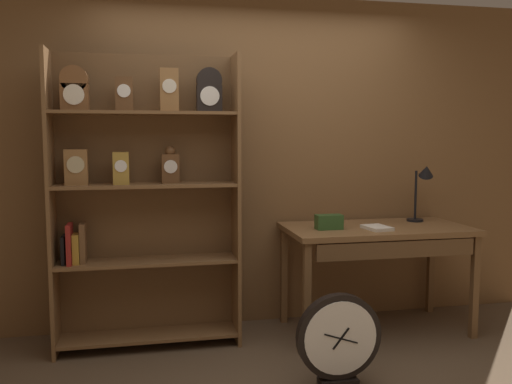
{
  "coord_description": "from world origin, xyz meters",
  "views": [
    {
      "loc": [
        -0.89,
        -2.81,
        1.5
      ],
      "look_at": [
        -0.16,
        0.69,
        1.13
      ],
      "focal_mm": 37.81,
      "sensor_mm": 36.0,
      "label": 1
    }
  ],
  "objects_px": {
    "workbench": "(378,238)",
    "open_repair_manual": "(377,228)",
    "desk_lamp": "(423,183)",
    "toolbox_small": "(329,222)",
    "round_clock_large": "(339,339)",
    "bookshelf": "(142,192)"
  },
  "relations": [
    {
      "from": "bookshelf",
      "to": "toolbox_small",
      "type": "bearing_deg",
      "value": -3.83
    },
    {
      "from": "open_repair_manual",
      "to": "round_clock_large",
      "type": "distance_m",
      "value": 1.05
    },
    {
      "from": "bookshelf",
      "to": "desk_lamp",
      "type": "bearing_deg",
      "value": 2.4
    },
    {
      "from": "toolbox_small",
      "to": "round_clock_large",
      "type": "height_order",
      "value": "toolbox_small"
    },
    {
      "from": "bookshelf",
      "to": "desk_lamp",
      "type": "height_order",
      "value": "bookshelf"
    },
    {
      "from": "workbench",
      "to": "open_repair_manual",
      "type": "bearing_deg",
      "value": -118.38
    },
    {
      "from": "workbench",
      "to": "desk_lamp",
      "type": "xyz_separation_m",
      "value": [
        0.45,
        0.16,
        0.4
      ]
    },
    {
      "from": "bookshelf",
      "to": "open_repair_manual",
      "type": "relative_size",
      "value": 9.46
    },
    {
      "from": "toolbox_small",
      "to": "open_repair_manual",
      "type": "distance_m",
      "value": 0.36
    },
    {
      "from": "desk_lamp",
      "to": "round_clock_large",
      "type": "distance_m",
      "value": 1.67
    },
    {
      "from": "bookshelf",
      "to": "round_clock_large",
      "type": "distance_m",
      "value": 1.67
    },
    {
      "from": "workbench",
      "to": "open_repair_manual",
      "type": "xyz_separation_m",
      "value": [
        -0.06,
        -0.1,
        0.1
      ]
    },
    {
      "from": "workbench",
      "to": "round_clock_large",
      "type": "distance_m",
      "value": 1.11
    },
    {
      "from": "desk_lamp",
      "to": "open_repair_manual",
      "type": "height_order",
      "value": "desk_lamp"
    },
    {
      "from": "round_clock_large",
      "to": "open_repair_manual",
      "type": "bearing_deg",
      "value": 51.91
    },
    {
      "from": "desk_lamp",
      "to": "toolbox_small",
      "type": "distance_m",
      "value": 0.91
    },
    {
      "from": "desk_lamp",
      "to": "toolbox_small",
      "type": "xyz_separation_m",
      "value": [
        -0.86,
        -0.18,
        -0.26
      ]
    },
    {
      "from": "workbench",
      "to": "toolbox_small",
      "type": "bearing_deg",
      "value": -176.93
    },
    {
      "from": "bookshelf",
      "to": "desk_lamp",
      "type": "relative_size",
      "value": 4.33
    },
    {
      "from": "bookshelf",
      "to": "open_repair_manual",
      "type": "distance_m",
      "value": 1.74
    },
    {
      "from": "workbench",
      "to": "toolbox_small",
      "type": "relative_size",
      "value": 7.12
    },
    {
      "from": "workbench",
      "to": "toolbox_small",
      "type": "distance_m",
      "value": 0.43
    }
  ]
}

